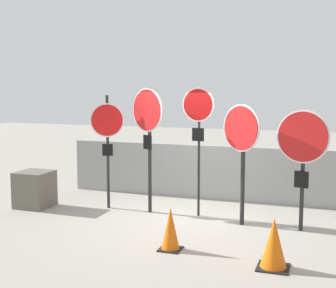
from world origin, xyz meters
The scene contains 10 objects.
ground_plane centered at (0.00, 0.00, 0.00)m, with size 40.00×40.00×0.00m, color gray.
fence_back centered at (0.00, 1.76, 0.63)m, with size 7.08×0.12×1.26m.
stop_sign_0 centered at (-1.92, 0.21, 1.69)m, with size 0.68×0.30×2.44m.
stop_sign_1 centered at (-0.99, 0.19, 1.89)m, with size 0.80×0.45×2.59m.
stop_sign_2 centered at (0.07, 0.24, 2.00)m, with size 0.67×0.15×2.60m.
stop_sign_3 centered at (0.99, -0.08, 1.63)m, with size 0.76×0.49×2.29m.
stop_sign_4 centered at (2.09, -0.09, 1.57)m, with size 0.94×0.26×2.21m.
traffic_cone_0 centered at (0.18, -1.80, 0.34)m, with size 0.35×0.35×0.70m.
traffic_cone_1 centered at (1.84, -2.05, 0.37)m, with size 0.46×0.46×0.75m.
storage_crate centered at (-3.50, -0.19, 0.39)m, with size 0.71×0.70×0.78m.
Camera 1 is at (2.53, -8.69, 2.60)m, focal length 50.00 mm.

